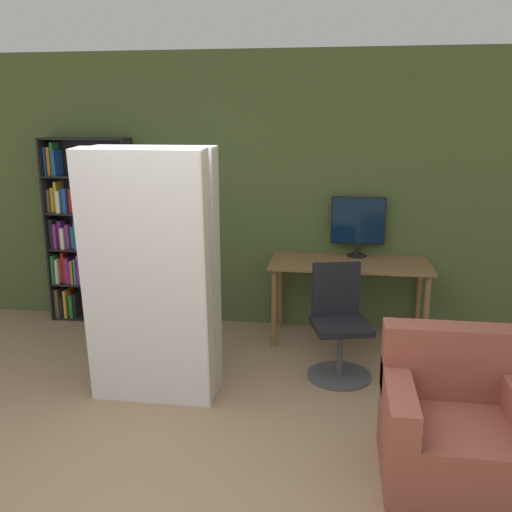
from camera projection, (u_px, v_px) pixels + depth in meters
wall_back at (252, 192)px, 5.65m from camera, size 8.00×0.06×2.70m
desk at (350, 271)px, 5.32m from camera, size 1.47×0.67×0.77m
monitor at (358, 223)px, 5.42m from camera, size 0.51×0.19×0.58m
office_chair at (339, 332)px, 4.64m from camera, size 0.54×0.54×0.92m
bookshelf at (82, 235)px, 5.88m from camera, size 0.89×0.27×1.88m
mattress_near at (148, 280)px, 4.07m from camera, size 0.92×0.33×1.88m
mattress_far at (159, 271)px, 4.33m from camera, size 0.92×0.26×1.88m
armchair at (457, 426)px, 3.33m from camera, size 0.85×0.80×0.85m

